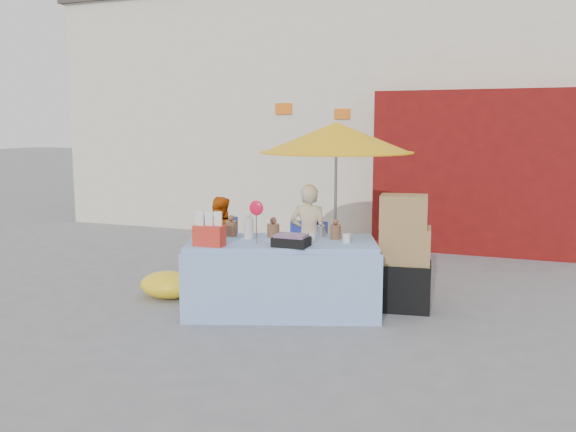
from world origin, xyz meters
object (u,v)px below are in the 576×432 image
at_px(market_table, 281,275).
at_px(chair_right, 305,271).
at_px(chair_left, 215,263).
at_px(vendor_beige, 309,237).
at_px(umbrella, 336,138).
at_px(box_stack, 404,257).
at_px(vendor_orange, 220,238).

height_order(market_table, chair_right, market_table).
bearing_deg(chair_left, vendor_beige, 0.29).
xyz_separation_m(umbrella, box_stack, (0.98, -0.61, -1.30)).
relative_size(chair_left, vendor_orange, 0.76).
height_order(chair_left, vendor_beige, vendor_beige).
bearing_deg(box_stack, vendor_beige, 160.18).
height_order(vendor_beige, box_stack, vendor_beige).
xyz_separation_m(vendor_orange, box_stack, (2.53, -0.46, 0.03)).
height_order(market_table, umbrella, umbrella).
xyz_separation_m(chair_left, umbrella, (1.55, 0.28, 1.64)).
relative_size(market_table, box_stack, 1.77).
distance_m(chair_left, umbrella, 2.27).
height_order(vendor_orange, box_stack, box_stack).
height_order(market_table, box_stack, box_stack).
bearing_deg(umbrella, vendor_orange, -174.47).
xyz_separation_m(vendor_orange, vendor_beige, (1.25, 0.00, 0.10)).
bearing_deg(chair_right, box_stack, -20.16).
bearing_deg(market_table, umbrella, 58.27).
height_order(market_table, vendor_beige, vendor_beige).
bearing_deg(chair_left, vendor_orange, 83.48).
distance_m(chair_left, box_stack, 2.58).
xyz_separation_m(chair_left, vendor_beige, (1.25, 0.13, 0.41)).
xyz_separation_m(market_table, chair_right, (-0.04, 0.90, -0.16)).
bearing_deg(market_table, box_stack, 5.71).
height_order(umbrella, box_stack, umbrella).
relative_size(vendor_orange, umbrella, 0.54).
height_order(chair_right, umbrella, umbrella).
relative_size(chair_right, vendor_beige, 0.64).
xyz_separation_m(market_table, box_stack, (1.25, 0.58, 0.18)).
xyz_separation_m(market_table, vendor_beige, (-0.03, 1.04, 0.25)).
distance_m(chair_left, vendor_beige, 1.32).
xyz_separation_m(chair_right, vendor_beige, (0.00, 0.13, 0.41)).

